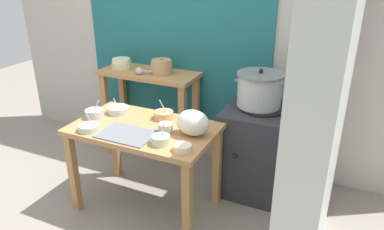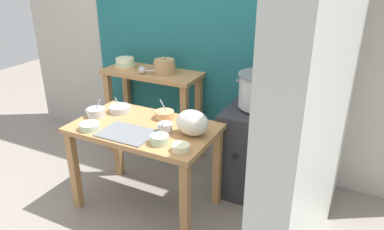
% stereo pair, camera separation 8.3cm
% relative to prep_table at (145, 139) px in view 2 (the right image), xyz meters
% --- Properties ---
extents(ground_plane, '(9.00, 9.00, 0.00)m').
position_rel_prep_table_xyz_m(ground_plane, '(-0.07, -0.07, -0.61)').
color(ground_plane, gray).
extents(wall_back, '(4.40, 0.12, 2.60)m').
position_rel_prep_table_xyz_m(wall_back, '(0.01, 1.02, 0.69)').
color(wall_back, '#B2ADA3').
rests_on(wall_back, ground).
extents(wall_right, '(0.30, 3.20, 2.60)m').
position_rel_prep_table_xyz_m(wall_right, '(1.33, 0.13, 0.69)').
color(wall_right, silver).
rests_on(wall_right, ground).
extents(prep_table, '(1.10, 0.66, 0.72)m').
position_rel_prep_table_xyz_m(prep_table, '(0.00, 0.00, 0.00)').
color(prep_table, '#B27F4C').
rests_on(prep_table, ground).
extents(back_shelf_table, '(0.96, 0.40, 0.90)m').
position_rel_prep_table_xyz_m(back_shelf_table, '(-0.40, 0.76, 0.07)').
color(back_shelf_table, '#B27F4C').
rests_on(back_shelf_table, ground).
extents(stove_block, '(0.60, 0.61, 0.78)m').
position_rel_prep_table_xyz_m(stove_block, '(0.75, 0.63, -0.23)').
color(stove_block, '#2D2D33').
rests_on(stove_block, ground).
extents(steamer_pot, '(0.43, 0.38, 0.31)m').
position_rel_prep_table_xyz_m(steamer_pot, '(0.71, 0.65, 0.31)').
color(steamer_pot, '#B7BABF').
rests_on(steamer_pot, stove_block).
extents(clay_pot, '(0.20, 0.20, 0.16)m').
position_rel_prep_table_xyz_m(clay_pot, '(-0.26, 0.76, 0.36)').
color(clay_pot, tan).
rests_on(clay_pot, back_shelf_table).
extents(bowl_stack_enamel, '(0.20, 0.20, 0.10)m').
position_rel_prep_table_xyz_m(bowl_stack_enamel, '(-0.70, 0.74, 0.34)').
color(bowl_stack_enamel, '#E5C684').
rests_on(bowl_stack_enamel, back_shelf_table).
extents(ladle, '(0.30, 0.10, 0.07)m').
position_rel_prep_table_xyz_m(ladle, '(-0.42, 0.65, 0.33)').
color(ladle, '#B7BABF').
rests_on(ladle, back_shelf_table).
extents(serving_tray, '(0.40, 0.28, 0.01)m').
position_rel_prep_table_xyz_m(serving_tray, '(-0.04, -0.17, 0.12)').
color(serving_tray, slate).
rests_on(serving_tray, prep_table).
extents(plastic_bag, '(0.25, 0.18, 0.19)m').
position_rel_prep_table_xyz_m(plastic_bag, '(0.40, 0.03, 0.21)').
color(plastic_bag, silver).
rests_on(plastic_bag, prep_table).
extents(prep_bowl_0, '(0.15, 0.15, 0.14)m').
position_rel_prep_table_xyz_m(prep_bowl_0, '(-0.45, -0.02, 0.15)').
color(prep_bowl_0, '#B7BABF').
rests_on(prep_bowl_0, prep_table).
extents(prep_bowl_1, '(0.12, 0.12, 0.05)m').
position_rel_prep_table_xyz_m(prep_bowl_1, '(0.44, -0.21, 0.14)').
color(prep_bowl_1, beige).
rests_on(prep_bowl_1, prep_table).
extents(prep_bowl_2, '(0.15, 0.15, 0.17)m').
position_rel_prep_table_xyz_m(prep_bowl_2, '(0.07, 0.20, 0.14)').
color(prep_bowl_2, tan).
rests_on(prep_bowl_2, prep_table).
extents(prep_bowl_3, '(0.15, 0.15, 0.17)m').
position_rel_prep_table_xyz_m(prep_bowl_3, '(-0.33, -0.23, 0.14)').
color(prep_bowl_3, '#B7D1AD').
rests_on(prep_bowl_3, prep_table).
extents(prep_bowl_4, '(0.18, 0.18, 0.14)m').
position_rel_prep_table_xyz_m(prep_bowl_4, '(-0.33, 0.14, 0.14)').
color(prep_bowl_4, '#B7BABF').
rests_on(prep_bowl_4, prep_table).
extents(prep_bowl_5, '(0.11, 0.11, 0.07)m').
position_rel_prep_table_xyz_m(prep_bowl_5, '(0.19, -0.01, 0.15)').
color(prep_bowl_5, '#B7BABF').
rests_on(prep_bowl_5, prep_table).
extents(prep_bowl_6, '(0.13, 0.13, 0.17)m').
position_rel_prep_table_xyz_m(prep_bowl_6, '(0.26, -0.19, 0.15)').
color(prep_bowl_6, '#B7D1AD').
rests_on(prep_bowl_6, prep_table).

